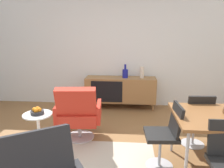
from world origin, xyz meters
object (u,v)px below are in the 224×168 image
sideboard (120,89)px  fruit_bowl (37,111)px  vase_cobalt (125,73)px  vase_sculptural_dark (142,72)px  dining_chair_near_window (166,133)px  lounge_chair_red (78,113)px  dining_chair_back_left (196,118)px  side_table_round (39,126)px

sideboard → fruit_bowl: 2.18m
vase_cobalt → vase_sculptural_dark: vase_cobalt is taller
dining_chair_near_window → fruit_bowl: dining_chair_near_window is taller
sideboard → vase_sculptural_dark: vase_sculptural_dark is taller
lounge_chair_red → fruit_bowl: size_ratio=4.73×
sideboard → dining_chair_back_left: dining_chair_back_left is taller
vase_sculptural_dark → dining_chair_near_window: bearing=-84.9°
vase_sculptural_dark → fruit_bowl: bearing=-132.2°
vase_cobalt → vase_sculptural_dark: size_ratio=1.19×
vase_cobalt → sideboard: bearing=-179.0°
lounge_chair_red → vase_cobalt: bearing=66.0°
vase_cobalt → side_table_round: size_ratio=0.59×
dining_chair_near_window → fruit_bowl: size_ratio=4.28×
side_table_round → vase_sculptural_dark: bearing=47.8°
dining_chair_near_window → lounge_chair_red: (-1.29, 0.62, -0.00)m
side_table_round → dining_chair_back_left: bearing=4.1°
side_table_round → fruit_bowl: bearing=-134.5°
vase_sculptural_dark → fruit_bowl: 2.49m
dining_chair_back_left → lounge_chair_red: lounge_chair_red is taller
vase_cobalt → lounge_chair_red: (-0.71, -1.59, -0.36)m
dining_chair_near_window → fruit_bowl: (-1.86, 0.38, 0.09)m
vase_sculptural_dark → dining_chair_back_left: 1.86m
vase_sculptural_dark → dining_chair_near_window: 2.26m
vase_sculptural_dark → side_table_round: size_ratio=0.50×
vase_sculptural_dark → lounge_chair_red: 1.97m
vase_cobalt → side_table_round: 2.29m
dining_chair_near_window → side_table_round: size_ratio=1.65×
dining_chair_near_window → side_table_round: dining_chair_near_window is taller
vase_cobalt → fruit_bowl: bearing=-125.0°
sideboard → dining_chair_back_left: 2.06m
sideboard → fruit_bowl: (-1.18, -1.83, 0.12)m
sideboard → vase_sculptural_dark: 0.63m
dining_chair_back_left → lounge_chair_red: size_ratio=0.90×
vase_sculptural_dark → sideboard: bearing=-179.8°
sideboard → dining_chair_near_window: dining_chair_near_window is taller
side_table_round → dining_chair_near_window: bearing=-11.7°
vase_sculptural_dark → dining_chair_back_left: bearing=-65.9°
sideboard → side_table_round: size_ratio=3.08×
fruit_bowl → vase_sculptural_dark: bearing=47.8°
lounge_chair_red → fruit_bowl: lounge_chair_red is taller
dining_chair_back_left → fruit_bowl: size_ratio=4.28×
side_table_round → vase_cobalt: bearing=55.0°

